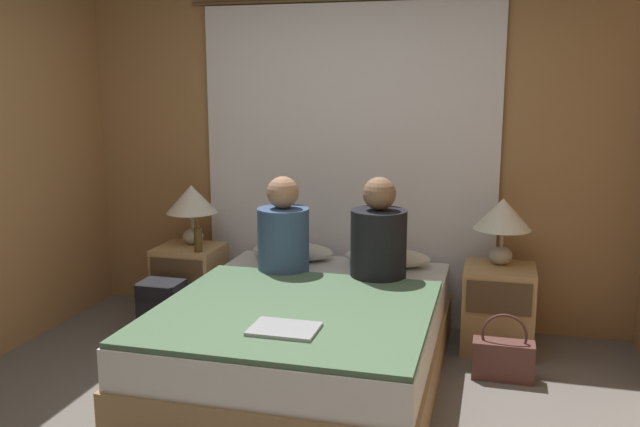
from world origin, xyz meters
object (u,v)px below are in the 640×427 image
nightstand_right (498,309)px  backpack_on_floor (162,307)px  person_left_in_bed (283,233)px  handbag_on_floor (503,358)px  lamp_left (192,202)px  lamp_right (503,217)px  pillow_right (387,257)px  laptop_on_bed (284,329)px  pillow_left (293,251)px  bed (307,338)px  person_right_in_bed (379,238)px  beer_bottle_on_left_stand (198,239)px  nightstand_left (190,284)px

nightstand_right → backpack_on_floor: size_ratio=1.37×
person_left_in_bed → handbag_on_floor: person_left_in_bed is taller
lamp_left → lamp_right: bearing=0.0°
lamp_right → backpack_on_floor: size_ratio=1.06×
nightstand_right → pillow_right: pillow_right is taller
person_left_in_bed → laptop_on_bed: bearing=-72.0°
lamp_left → pillow_left: lamp_left is taller
pillow_left → pillow_right: bearing=0.0°
bed → lamp_left: 1.49m
lamp_right → person_right_in_bed: 0.82m
pillow_right → handbag_on_floor: pillow_right is taller
bed → beer_bottle_on_left_stand: size_ratio=8.97×
backpack_on_floor → nightstand_left: bearing=86.6°
pillow_left → lamp_left: bearing=-176.7°
person_left_in_bed → person_right_in_bed: 0.63m
pillow_right → person_right_in_bed: size_ratio=0.89×
nightstand_left → lamp_left: (-0.00, 0.07, 0.59)m
backpack_on_floor → laptop_on_bed: bearing=-38.3°
lamp_right → nightstand_left: bearing=-178.1°
backpack_on_floor → handbag_on_floor: bearing=-1.2°
bed → lamp_right: size_ratio=4.63×
bed → nightstand_right: (1.09, 0.71, 0.04)m
pillow_right → beer_bottle_on_left_stand: beer_bottle_on_left_stand is taller
lamp_right → bed: bearing=-144.3°
person_right_in_bed → bed: bearing=-125.0°
lamp_left → handbag_on_floor: 2.40m
nightstand_left → backpack_on_floor: bearing=-93.4°
laptop_on_bed → handbag_on_floor: 1.44m
person_right_in_bed → backpack_on_floor: 1.55m
pillow_right → backpack_on_floor: (-1.45, -0.51, -0.32)m
bed → nightstand_left: (-1.09, 0.71, 0.04)m
laptop_on_bed → handbag_on_floor: (1.07, 0.88, -0.40)m
lamp_left → backpack_on_floor: (-0.02, -0.47, -0.65)m
pillow_right → person_left_in_bed: (-0.64, -0.35, 0.21)m
lamp_right → person_left_in_bed: size_ratio=0.68×
nightstand_left → pillow_left: bearing=8.8°
bed → lamp_right: (1.09, 0.78, 0.64)m
pillow_left → pillow_right: (0.68, 0.00, 0.00)m
laptop_on_bed → lamp_right: bearing=53.3°
bed → lamp_right: 1.49m
pillow_right → person_right_in_bed: person_right_in_bed is taller
nightstand_left → bed: bearing=-33.1°
handbag_on_floor → beer_bottle_on_left_stand: bearing=171.5°
person_right_in_bed → person_left_in_bed: bearing=-180.0°
person_left_in_bed → handbag_on_floor: 1.57m
lamp_left → person_left_in_bed: bearing=-20.9°
lamp_left → lamp_right: size_ratio=1.00×
laptop_on_bed → backpack_on_floor: (-1.17, 0.92, -0.30)m
pillow_right → laptop_on_bed: (-0.28, -1.43, -0.02)m
lamp_left → pillow_left: bearing=3.3°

